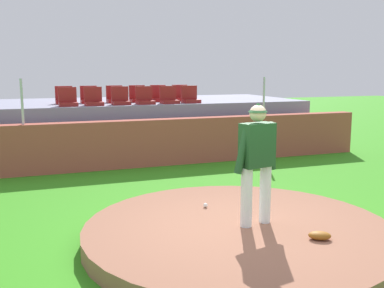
{
  "coord_description": "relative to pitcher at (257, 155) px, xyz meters",
  "views": [
    {
      "loc": [
        -2.83,
        -5.69,
        2.48
      ],
      "look_at": [
        0.0,
        1.96,
        1.14
      ],
      "focal_mm": 42.17,
      "sensor_mm": 36.0,
      "label": 1
    }
  ],
  "objects": [
    {
      "name": "ground_plane",
      "position": [
        -0.25,
        0.06,
        -1.28
      ],
      "size": [
        60.0,
        60.0,
        0.0
      ],
      "primitive_type": "plane",
      "color": "#348E1B"
    },
    {
      "name": "pitchers_mound",
      "position": [
        -0.25,
        0.06,
        -1.16
      ],
      "size": [
        4.53,
        4.53,
        0.24
      ],
      "primitive_type": "cylinder",
      "color": "#925E47",
      "rests_on": "ground_plane"
    },
    {
      "name": "pitcher",
      "position": [
        0.0,
        0.0,
        0.0
      ],
      "size": [
        0.76,
        0.35,
        1.79
      ],
      "rotation": [
        0.0,
        0.0,
        0.2
      ],
      "color": "white",
      "rests_on": "pitchers_mound"
    },
    {
      "name": "baseball",
      "position": [
        -0.38,
        1.02,
        -1.0
      ],
      "size": [
        0.07,
        0.07,
        0.07
      ],
      "primitive_type": "sphere",
      "color": "white",
      "rests_on": "pitchers_mound"
    },
    {
      "name": "fielding_glove",
      "position": [
        0.52,
        -0.84,
        -0.98
      ],
      "size": [
        0.36,
        0.31,
        0.11
      ],
      "primitive_type": "ellipsoid",
      "rotation": [
        0.0,
        0.0,
        2.67
      ],
      "color": "#8D5116",
      "rests_on": "pitchers_mound"
    },
    {
      "name": "brick_barrier",
      "position": [
        -0.25,
        5.66,
        -0.67
      ],
      "size": [
        12.91,
        0.4,
        1.22
      ],
      "primitive_type": "cube",
      "color": "#A44B3C",
      "rests_on": "ground_plane"
    },
    {
      "name": "fence_post_left",
      "position": [
        -3.15,
        5.66,
        0.48
      ],
      "size": [
        0.06,
        0.06,
        1.08
      ],
      "primitive_type": "cylinder",
      "color": "silver",
      "rests_on": "brick_barrier"
    },
    {
      "name": "fence_post_right",
      "position": [
        3.27,
        5.66,
        0.48
      ],
      "size": [
        0.06,
        0.06,
        1.08
      ],
      "primitive_type": "cylinder",
      "color": "silver",
      "rests_on": "brick_barrier"
    },
    {
      "name": "bleacher_platform",
      "position": [
        -0.25,
        8.44,
        -0.51
      ],
      "size": [
        11.06,
        4.26,
        1.54
      ],
      "primitive_type": "cube",
      "color": "gray",
      "rests_on": "ground_plane"
    },
    {
      "name": "stadium_chair_0",
      "position": [
        -2.0,
        6.84,
        0.41
      ],
      "size": [
        0.48,
        0.44,
        0.5
      ],
      "rotation": [
        0.0,
        0.0,
        3.14
      ],
      "color": "maroon",
      "rests_on": "bleacher_platform"
    },
    {
      "name": "stadium_chair_1",
      "position": [
        -1.33,
        6.83,
        0.41
      ],
      "size": [
        0.48,
        0.44,
        0.5
      ],
      "rotation": [
        0.0,
        0.0,
        3.14
      ],
      "color": "maroon",
      "rests_on": "bleacher_platform"
    },
    {
      "name": "stadium_chair_2",
      "position": [
        -0.58,
        6.86,
        0.41
      ],
      "size": [
        0.48,
        0.44,
        0.5
      ],
      "rotation": [
        0.0,
        0.0,
        3.14
      ],
      "color": "maroon",
      "rests_on": "bleacher_platform"
    },
    {
      "name": "stadium_chair_3",
      "position": [
        0.1,
        6.82,
        0.41
      ],
      "size": [
        0.48,
        0.44,
        0.5
      ],
      "rotation": [
        0.0,
        0.0,
        3.14
      ],
      "color": "maroon",
      "rests_on": "bleacher_platform"
    },
    {
      "name": "stadium_chair_4",
      "position": [
        0.82,
        6.82,
        0.41
      ],
      "size": [
        0.48,
        0.44,
        0.5
      ],
      "rotation": [
        0.0,
        0.0,
        3.14
      ],
      "color": "maroon",
      "rests_on": "bleacher_platform"
    },
    {
      "name": "stadium_chair_5",
      "position": [
        1.49,
        6.87,
        0.41
      ],
      "size": [
        0.48,
        0.44,
        0.5
      ],
      "rotation": [
        0.0,
        0.0,
        3.14
      ],
      "color": "maroon",
      "rests_on": "bleacher_platform"
    },
    {
      "name": "stadium_chair_6",
      "position": [
        -2.02,
        7.75,
        0.41
      ],
      "size": [
        0.48,
        0.44,
        0.5
      ],
      "rotation": [
        0.0,
        0.0,
        3.14
      ],
      "color": "maroon",
      "rests_on": "bleacher_platform"
    },
    {
      "name": "stadium_chair_7",
      "position": [
        -1.32,
        7.77,
        0.41
      ],
      "size": [
        0.48,
        0.44,
        0.5
      ],
      "rotation": [
        0.0,
        0.0,
        3.14
      ],
      "color": "maroon",
      "rests_on": "bleacher_platform"
    },
    {
      "name": "stadium_chair_8",
      "position": [
        -0.57,
        7.75,
        0.41
      ],
      "size": [
        0.48,
        0.44,
        0.5
      ],
      "rotation": [
        0.0,
        0.0,
        3.14
      ],
      "color": "maroon",
      "rests_on": "bleacher_platform"
    },
    {
      "name": "stadium_chair_9",
      "position": [
        0.12,
        7.73,
        0.41
      ],
      "size": [
        0.48,
        0.44,
        0.5
      ],
      "rotation": [
        0.0,
        0.0,
        3.14
      ],
      "color": "maroon",
      "rests_on": "bleacher_platform"
    },
    {
      "name": "stadium_chair_10",
      "position": [
        0.78,
        7.72,
        0.41
      ],
      "size": [
        0.48,
        0.44,
        0.5
      ],
      "rotation": [
        0.0,
        0.0,
        3.14
      ],
      "color": "maroon",
      "rests_on": "bleacher_platform"
    },
    {
      "name": "stadium_chair_11",
      "position": [
        1.49,
        7.74,
        0.41
      ],
      "size": [
        0.48,
        0.44,
        0.5
      ],
      "rotation": [
        0.0,
        0.0,
        3.14
      ],
      "color": "maroon",
      "rests_on": "bleacher_platform"
    }
  ]
}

